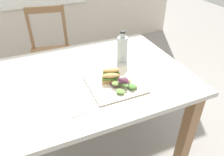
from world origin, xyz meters
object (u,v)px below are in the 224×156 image
(sandwich_half_front, at_px, (111,78))
(bottle_cold_brew, at_px, (122,50))
(plate_lunch, at_px, (115,84))
(chair_wooden_far, at_px, (51,53))
(fork_on_napkin, at_px, (69,98))
(dining_table, at_px, (95,91))
(sandwich_half_back, at_px, (111,72))

(sandwich_half_front, xyz_separation_m, bottle_cold_brew, (0.17, 0.21, 0.04))
(sandwich_half_front, bearing_deg, plate_lunch, -49.76)
(chair_wooden_far, bearing_deg, sandwich_half_front, -80.00)
(sandwich_half_front, bearing_deg, fork_on_napkin, -170.92)
(fork_on_napkin, height_order, bottle_cold_brew, bottle_cold_brew)
(fork_on_napkin, xyz_separation_m, bottle_cold_brew, (0.43, 0.25, 0.07))
(sandwich_half_front, distance_m, bottle_cold_brew, 0.27)
(bottle_cold_brew, bearing_deg, fork_on_napkin, -149.70)
(chair_wooden_far, bearing_deg, bottle_cold_brew, -67.60)
(chair_wooden_far, distance_m, bottle_cold_brew, 1.03)
(dining_table, xyz_separation_m, fork_on_napkin, (-0.20, -0.17, 0.14))
(plate_lunch, distance_m, sandwich_half_back, 0.08)
(plate_lunch, xyz_separation_m, sandwich_half_back, (0.01, 0.07, 0.03))
(sandwich_half_back, bearing_deg, sandwich_half_front, -116.20)
(sandwich_half_back, xyz_separation_m, fork_on_napkin, (-0.28, -0.09, -0.03))
(dining_table, height_order, plate_lunch, plate_lunch)
(plate_lunch, bearing_deg, dining_table, 115.39)
(dining_table, bearing_deg, fork_on_napkin, -140.25)
(plate_lunch, relative_size, fork_on_napkin, 1.58)
(plate_lunch, height_order, sandwich_half_back, sandwich_half_back)
(sandwich_half_front, bearing_deg, sandwich_half_back, 63.80)
(plate_lunch, relative_size, sandwich_half_front, 2.71)
(sandwich_half_front, distance_m, sandwich_half_back, 0.06)
(sandwich_half_back, xyz_separation_m, bottle_cold_brew, (0.15, 0.16, 0.04))
(dining_table, distance_m, sandwich_half_back, 0.20)
(fork_on_napkin, distance_m, bottle_cold_brew, 0.50)
(plate_lunch, bearing_deg, bottle_cold_brew, 55.97)
(chair_wooden_far, relative_size, sandwich_half_front, 8.05)
(plate_lunch, bearing_deg, fork_on_napkin, -175.65)
(chair_wooden_far, bearing_deg, fork_on_napkin, -93.19)
(dining_table, relative_size, fork_on_napkin, 6.05)
(chair_wooden_far, bearing_deg, sandwich_half_back, -78.24)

